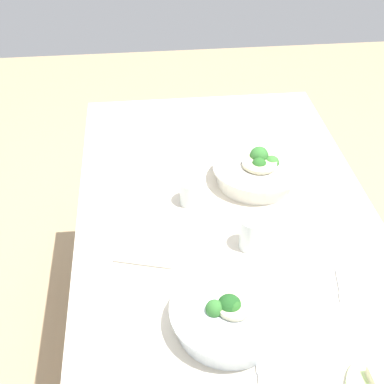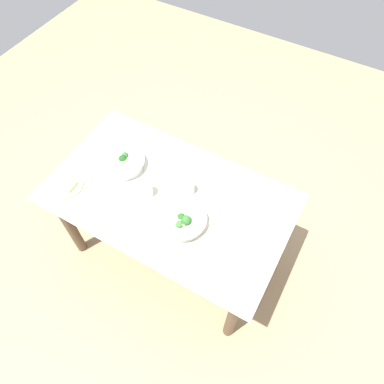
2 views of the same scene
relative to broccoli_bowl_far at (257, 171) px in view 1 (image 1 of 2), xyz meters
name	(u,v)px [view 1 (image 1 of 2)]	position (x,y,z in m)	size (l,w,h in m)	color
ground_plane	(220,374)	(0.17, -0.11, -0.80)	(6.00, 6.00, 0.00)	tan
dining_table	(227,250)	(0.17, -0.11, -0.16)	(1.46, 0.86, 0.77)	beige
broccoli_bowl_far	(257,171)	(0.00, 0.00, 0.00)	(0.27, 0.27, 0.10)	silver
broccoli_bowl_near	(229,315)	(0.54, -0.18, 0.00)	(0.27, 0.27, 0.09)	white
water_glass_center	(252,233)	(0.29, -0.07, 0.01)	(0.07, 0.07, 0.09)	silver
water_glass_side	(192,192)	(0.08, -0.21, 0.00)	(0.07, 0.07, 0.08)	silver
fork_by_far_bowl	(340,286)	(0.45, 0.12, -0.03)	(0.11, 0.03, 0.00)	#B7B7BC
fork_by_near_bowl	(260,383)	(0.69, -0.13, -0.03)	(0.11, 0.03, 0.00)	#B7B7BC
table_knife_left	(180,133)	(-0.30, -0.21, -0.03)	(0.20, 0.01, 0.00)	#B7B7BC
table_knife_right	(309,153)	(-0.13, 0.21, -0.03)	(0.19, 0.01, 0.00)	#B7B7BC
napkin_folded_upper	(151,238)	(0.23, -0.34, -0.03)	(0.20, 0.15, 0.01)	#B1A997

